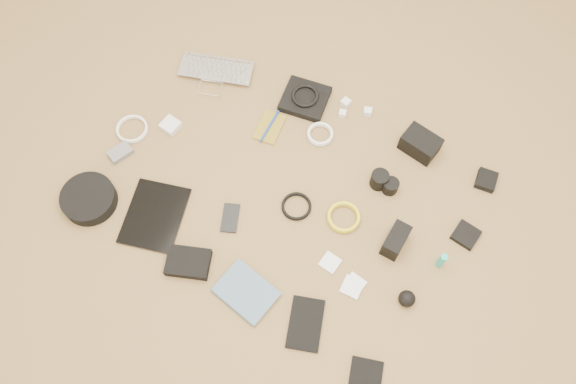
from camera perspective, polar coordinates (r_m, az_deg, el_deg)
The scene contains 33 objects.
laptop at distance 2.40m, azimuth -7.56°, elevation 11.37°, with size 0.31×0.21×0.02m, color #B6B6BB.
headphone_pouch at distance 2.32m, azimuth 1.74°, elevation 9.43°, with size 0.18×0.17×0.03m, color black.
headphones at distance 2.30m, azimuth 1.76°, elevation 9.75°, with size 0.11×0.11×0.01m, color black.
charger_a at distance 2.32m, azimuth 5.88°, elevation 8.99°, with size 0.03×0.03×0.03m, color silver.
charger_b at distance 2.31m, azimuth 8.01°, elevation 8.16°, with size 0.03×0.03×0.02m, color silver.
charger_c at distance 2.31m, azimuth 8.12°, elevation 8.07°, with size 0.03×0.03×0.03m, color silver.
charger_d at distance 2.29m, azimuth 5.56°, elevation 7.93°, with size 0.03×0.03×0.03m, color silver.
dslr_camera at distance 2.23m, azimuth 13.30°, elevation 4.78°, with size 0.14×0.10×0.08m, color black.
lens_pouch at distance 2.26m, azimuth 19.49°, elevation 1.14°, with size 0.07×0.08×0.03m, color black.
notebook_olive at distance 2.26m, azimuth -1.87°, elevation 6.60°, with size 0.09×0.14×0.01m, color olive.
pen_blue at distance 2.25m, azimuth -1.88°, elevation 6.72°, with size 0.01×0.01×0.16m, color #123496.
cable_white_a at distance 2.24m, azimuth 3.28°, elevation 5.81°, with size 0.10×0.10×0.01m, color white.
lens_a at distance 2.14m, azimuth 9.26°, elevation 1.26°, with size 0.07×0.07×0.07m, color black.
lens_b at distance 2.14m, azimuth 10.36°, elevation 0.59°, with size 0.06×0.06×0.06m, color black.
card_reader at distance 2.15m, azimuth 17.62°, elevation -4.18°, with size 0.09×0.09×0.02m, color black.
power_brick at distance 2.30m, azimuth -11.85°, elevation 6.63°, with size 0.07×0.07×0.03m, color silver.
cable_white_b at distance 2.33m, azimuth -15.53°, elevation 6.12°, with size 0.13×0.13×0.01m, color white.
cable_black at distance 2.10m, azimuth 0.86°, elevation -1.52°, with size 0.11×0.11×0.01m, color black.
cable_yellow at distance 2.09m, azimuth 5.66°, elevation -2.63°, with size 0.12×0.12×0.01m, color gold.
flash at distance 2.04m, azimuth 10.88°, elevation -4.86°, with size 0.06×0.12×0.09m, color black.
lens_cleaner at distance 2.05m, azimuth 15.34°, elevation -6.74°, with size 0.02×0.02×0.09m, color #19A7A0.
battery_charger at distance 2.28m, azimuth -16.67°, elevation 3.86°, with size 0.06×0.09×0.02m, color slate.
tablet at distance 2.14m, azimuth -13.39°, elevation -2.34°, with size 0.21×0.27×0.01m, color black.
phone at distance 2.09m, azimuth -5.88°, elevation -2.64°, with size 0.06×0.11×0.01m, color black.
filter_case_left at distance 2.03m, azimuth 4.29°, elevation -7.16°, with size 0.06×0.06×0.01m, color silver.
filter_case_mid at distance 2.01m, azimuth 6.77°, elevation -9.29°, with size 0.07×0.07×0.01m, color silver.
filter_case_right at distance 2.01m, azimuth 6.51°, elevation -9.56°, with size 0.07×0.07×0.01m, color silver.
air_blower at distance 2.00m, azimuth 11.98°, elevation -10.55°, with size 0.06×0.06×0.06m, color black.
headphone_case at distance 2.21m, azimuth -19.57°, elevation -0.66°, with size 0.20×0.20×0.06m, color black.
drive_case at distance 2.04m, azimuth -10.09°, elevation -7.05°, with size 0.15×0.11×0.04m, color black.
paperback at distance 1.98m, azimuth -5.73°, elevation -11.71°, with size 0.15×0.20×0.02m, color #476179.
notebook_black_a at distance 1.96m, azimuth 1.79°, elevation -13.23°, with size 0.11×0.18×0.01m, color black.
notebook_black_b at distance 1.95m, azimuth 7.80°, elevation -18.73°, with size 0.10×0.16×0.01m, color black.
Camera 1 is at (0.47, -0.76, 1.93)m, focal length 35.00 mm.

